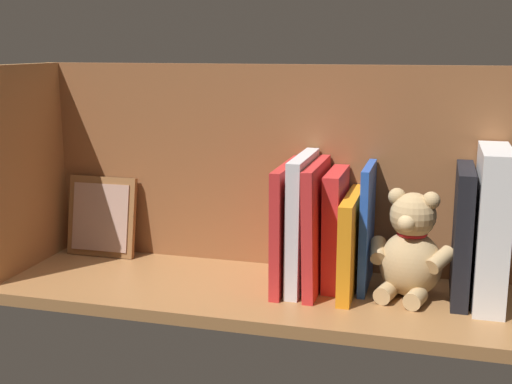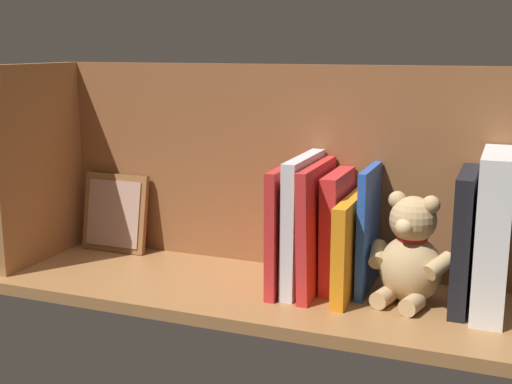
# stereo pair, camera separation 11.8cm
# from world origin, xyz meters

# --- Properties ---
(ground_plane) EXTENTS (0.98, 0.32, 0.02)m
(ground_plane) POSITION_xyz_m (0.00, 0.00, -0.01)
(ground_plane) COLOR #9E6B3D
(shelf_back_panel) EXTENTS (0.98, 0.02, 0.39)m
(shelf_back_panel) POSITION_xyz_m (0.00, -0.14, 0.20)
(shelf_back_panel) COLOR brown
(shelf_back_panel) RESTS_ON ground_plane
(shelf_side_divider) EXTENTS (0.02, 0.26, 0.39)m
(shelf_side_divider) POSITION_xyz_m (0.47, 0.00, 0.20)
(shelf_side_divider) COLOR #9E6B3D
(shelf_side_divider) RESTS_ON ground_plane
(dictionary_thick_white) EXTENTS (0.05, 0.18, 0.26)m
(dictionary_thick_white) POSITION_xyz_m (-0.40, -0.03, 0.13)
(dictionary_thick_white) COLOR white
(dictionary_thick_white) RESTS_ON ground_plane
(book_0) EXTENTS (0.03, 0.17, 0.23)m
(book_0) POSITION_xyz_m (-0.35, -0.04, 0.11)
(book_0) COLOR black
(book_0) RESTS_ON ground_plane
(teddy_bear) EXTENTS (0.15, 0.14, 0.19)m
(teddy_bear) POSITION_xyz_m (-0.27, -0.02, 0.08)
(teddy_bear) COLOR tan
(teddy_bear) RESTS_ON ground_plane
(book_1) EXTENTS (0.01, 0.14, 0.22)m
(book_1) POSITION_xyz_m (-0.19, -0.05, 0.11)
(book_1) COLOR blue
(book_1) RESTS_ON ground_plane
(book_2) EXTENTS (0.02, 0.19, 0.17)m
(book_2) POSITION_xyz_m (-0.17, -0.03, 0.09)
(book_2) COLOR orange
(book_2) RESTS_ON ground_plane
(book_3) EXTENTS (0.03, 0.14, 0.21)m
(book_3) POSITION_xyz_m (-0.14, -0.05, 0.11)
(book_3) COLOR red
(book_3) RESTS_ON ground_plane
(book_4) EXTENTS (0.03, 0.19, 0.23)m
(book_4) POSITION_xyz_m (-0.11, -0.03, 0.11)
(book_4) COLOR red
(book_4) RESTS_ON ground_plane
(book_5) EXTENTS (0.03, 0.19, 0.24)m
(book_5) POSITION_xyz_m (-0.08, -0.03, 0.12)
(book_5) COLOR silver
(book_5) RESTS_ON ground_plane
(book_6) EXTENTS (0.02, 0.20, 0.22)m
(book_6) POSITION_xyz_m (-0.05, -0.03, 0.11)
(book_6) COLOR red
(book_6) RESTS_ON ground_plane
(picture_frame_leaning) EXTENTS (0.15, 0.04, 0.16)m
(picture_frame_leaning) POSITION_xyz_m (0.36, -0.10, 0.08)
(picture_frame_leaning) COLOR brown
(picture_frame_leaning) RESTS_ON ground_plane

